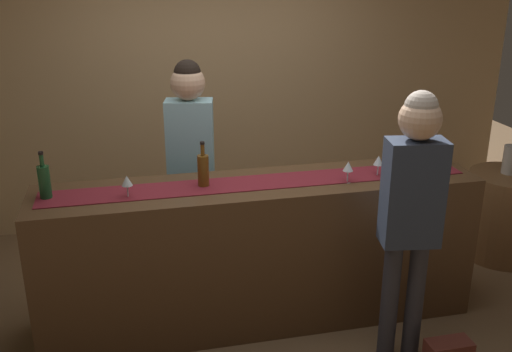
{
  "coord_description": "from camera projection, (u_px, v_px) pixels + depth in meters",
  "views": [
    {
      "loc": [
        -0.83,
        -3.51,
        2.4
      ],
      "look_at": [
        -0.02,
        0.0,
        1.08
      ],
      "focal_mm": 40.91,
      "sensor_mm": 36.0,
      "label": 1
    }
  ],
  "objects": [
    {
      "name": "ground_plane",
      "position": [
        259.0,
        316.0,
        4.21
      ],
      "size": [
        10.0,
        10.0,
        0.0
      ],
      "primitive_type": "plane",
      "color": "brown"
    },
    {
      "name": "counter_runner_cloth",
      "position": [
        260.0,
        182.0,
        3.86
      ],
      "size": [
        2.82,
        0.28,
        0.01
      ],
      "primitive_type": "cube",
      "color": "maroon",
      "rests_on": "bar_counter"
    },
    {
      "name": "wine_bottle_amber",
      "position": [
        203.0,
        170.0,
        3.76
      ],
      "size": [
        0.07,
        0.07,
        0.3
      ],
      "color": "brown",
      "rests_on": "bar_counter"
    },
    {
      "name": "bar_counter",
      "position": [
        259.0,
        252.0,
        4.03
      ],
      "size": [
        2.97,
        0.6,
        1.03
      ],
      "primitive_type": "cube",
      "color": "#543821",
      "rests_on": "ground"
    },
    {
      "name": "wine_glass_mid_counter",
      "position": [
        378.0,
        161.0,
        3.95
      ],
      "size": [
        0.07,
        0.07,
        0.14
      ],
      "color": "silver",
      "rests_on": "bar_counter"
    },
    {
      "name": "bartender",
      "position": [
        190.0,
        150.0,
        4.28
      ],
      "size": [
        0.37,
        0.26,
        1.77
      ],
      "rotation": [
        0.0,
        0.0,
        2.95
      ],
      "color": "#26262B",
      "rests_on": "ground"
    },
    {
      "name": "back_wall",
      "position": [
        213.0,
        71.0,
        5.46
      ],
      "size": [
        6.0,
        0.12,
        2.9
      ],
      "primitive_type": "cube",
      "color": "tan",
      "rests_on": "ground"
    },
    {
      "name": "customer_sipping",
      "position": [
        412.0,
        201.0,
        3.42
      ],
      "size": [
        0.37,
        0.25,
        1.74
      ],
      "rotation": [
        0.0,
        0.0,
        -0.16
      ],
      "color": "#33333D",
      "rests_on": "ground"
    },
    {
      "name": "wine_glass_near_customer",
      "position": [
        348.0,
        167.0,
        3.84
      ],
      "size": [
        0.07,
        0.07,
        0.14
      ],
      "color": "silver",
      "rests_on": "bar_counter"
    },
    {
      "name": "vase_on_side_table",
      "position": [
        511.0,
        160.0,
        4.86
      ],
      "size": [
        0.13,
        0.13,
        0.24
      ],
      "primitive_type": "cylinder",
      "color": "#B7B2A8",
      "rests_on": "round_side_table"
    },
    {
      "name": "wine_glass_far_end",
      "position": [
        127.0,
        181.0,
        3.58
      ],
      "size": [
        0.07,
        0.07,
        0.14
      ],
      "color": "silver",
      "rests_on": "bar_counter"
    },
    {
      "name": "wine_bottle_clear",
      "position": [
        428.0,
        150.0,
        4.15
      ],
      "size": [
        0.07,
        0.07,
        0.3
      ],
      "color": "#B2C6C1",
      "rests_on": "bar_counter"
    },
    {
      "name": "wine_bottle_green",
      "position": [
        44.0,
        181.0,
        3.56
      ],
      "size": [
        0.07,
        0.07,
        0.3
      ],
      "color": "#194723",
      "rests_on": "bar_counter"
    },
    {
      "name": "round_side_table",
      "position": [
        506.0,
        215.0,
        5.0
      ],
      "size": [
        0.68,
        0.68,
        0.74
      ],
      "primitive_type": "cylinder",
      "color": "brown",
      "rests_on": "ground"
    }
  ]
}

